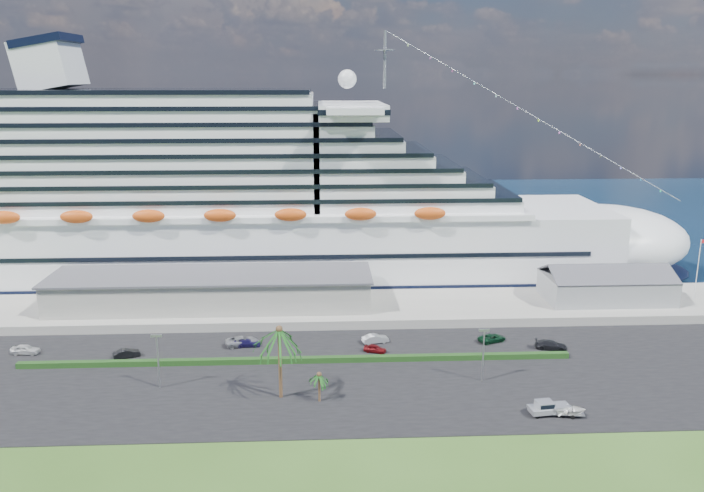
{
  "coord_description": "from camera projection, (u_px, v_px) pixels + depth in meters",
  "views": [
    {
      "loc": [
        -4.1,
        -86.24,
        44.9
      ],
      "look_at": [
        1.41,
        30.0,
        15.78
      ],
      "focal_mm": 35.0,
      "sensor_mm": 36.0,
      "label": 1
    }
  ],
  "objects": [
    {
      "name": "lamp_post_right",
      "position": [
        484.0,
        348.0,
        102.03
      ],
      "size": [
        1.6,
        0.35,
        8.27
      ],
      "color": "gray",
      "rests_on": "asphalt_lot"
    },
    {
      "name": "parked_car_4",
      "position": [
        375.0,
        349.0,
        113.7
      ],
      "size": [
        4.06,
        2.8,
        1.28
      ],
      "primitive_type": "imported",
      "rotation": [
        0.0,
        0.0,
        1.19
      ],
      "color": "maroon",
      "rests_on": "asphalt_lot"
    },
    {
      "name": "parked_car_5",
      "position": [
        375.0,
        339.0,
        117.65
      ],
      "size": [
        4.83,
        2.66,
        1.51
      ],
      "primitive_type": "imported",
      "rotation": [
        0.0,
        0.0,
        1.82
      ],
      "color": "#9FA1A5",
      "rests_on": "asphalt_lot"
    },
    {
      "name": "pickup_truck",
      "position": [
        549.0,
        407.0,
        92.75
      ],
      "size": [
        5.74,
        2.72,
        1.94
      ],
      "color": "black",
      "rests_on": "asphalt_lot"
    },
    {
      "name": "parked_car_0",
      "position": [
        25.0,
        349.0,
        113.0
      ],
      "size": [
        4.73,
        2.17,
        1.57
      ],
      "primitive_type": "imported",
      "rotation": [
        0.0,
        0.0,
        1.5
      ],
      "color": "silver",
      "rests_on": "asphalt_lot"
    },
    {
      "name": "parked_car_3",
      "position": [
        248.0,
        343.0,
        116.16
      ],
      "size": [
        4.46,
        2.0,
        1.27
      ],
      "primitive_type": "imported",
      "rotation": [
        0.0,
        0.0,
        1.62
      ],
      "color": "#1B154B",
      "rests_on": "asphalt_lot"
    },
    {
      "name": "cruise_ship",
      "position": [
        241.0,
        206.0,
        151.63
      ],
      "size": [
        191.0,
        38.0,
        54.0
      ],
      "color": "silver",
      "rests_on": "ground"
    },
    {
      "name": "asphalt_lot",
      "position": [
        349.0,
        375.0,
        105.3
      ],
      "size": [
        140.0,
        38.0,
        0.12
      ],
      "primitive_type": "cube",
      "color": "black",
      "rests_on": "ground"
    },
    {
      "name": "port_shed",
      "position": [
        606.0,
        287.0,
        134.74
      ],
      "size": [
        24.0,
        12.31,
        7.37
      ],
      "color": "gray",
      "rests_on": "wharf"
    },
    {
      "name": "flagpole",
      "position": [
        698.0,
        267.0,
        134.63
      ],
      "size": [
        1.08,
        0.16,
        12.0
      ],
      "color": "silver",
      "rests_on": "wharf"
    },
    {
      "name": "parked_car_1",
      "position": [
        127.0,
        353.0,
        111.56
      ],
      "size": [
        4.57,
        3.18,
        1.43
      ],
      "primitive_type": "imported",
      "rotation": [
        0.0,
        0.0,
        2.0
      ],
      "color": "black",
      "rests_on": "asphalt_lot"
    },
    {
      "name": "lamp_post_left",
      "position": [
        158.0,
        354.0,
        99.83
      ],
      "size": [
        1.6,
        0.35,
        8.27
      ],
      "color": "gray",
      "rests_on": "asphalt_lot"
    },
    {
      "name": "boat_trailer",
      "position": [
        568.0,
        409.0,
        92.25
      ],
      "size": [
        5.48,
        4.01,
        1.52
      ],
      "color": "gray",
      "rests_on": "asphalt_lot"
    },
    {
      "name": "terminal_building",
      "position": [
        212.0,
        289.0,
        131.05
      ],
      "size": [
        61.0,
        15.0,
        6.3
      ],
      "color": "gray",
      "rests_on": "wharf"
    },
    {
      "name": "palm_short",
      "position": [
        319.0,
        378.0,
        95.98
      ],
      "size": [
        3.53,
        3.53,
        4.56
      ],
      "color": "#47301E",
      "rests_on": "ground"
    },
    {
      "name": "palm_tall",
      "position": [
        279.0,
        338.0,
        95.84
      ],
      "size": [
        8.82,
        8.82,
        11.13
      ],
      "color": "#47301E",
      "rests_on": "ground"
    },
    {
      "name": "water",
      "position": [
        333.0,
        218.0,
        220.63
      ],
      "size": [
        420.0,
        160.0,
        0.02
      ],
      "primitive_type": "cube",
      "color": "#0B1E32",
      "rests_on": "ground"
    },
    {
      "name": "hedge",
      "position": [
        297.0,
        360.0,
        109.66
      ],
      "size": [
        88.0,
        1.1,
        0.9
      ],
      "primitive_type": "cube",
      "color": "#153311",
      "rests_on": "asphalt_lot"
    },
    {
      "name": "ground",
      "position": [
        352.0,
        409.0,
        94.66
      ],
      "size": [
        420.0,
        420.0,
        0.0
      ],
      "primitive_type": "plane",
      "color": "#30501A",
      "rests_on": "ground"
    },
    {
      "name": "wharf",
      "position": [
        342.0,
        308.0,
        133.2
      ],
      "size": [
        240.0,
        20.0,
        1.8
      ],
      "primitive_type": "cube",
      "color": "gray",
      "rests_on": "ground"
    },
    {
      "name": "parked_car_7",
      "position": [
        551.0,
        345.0,
        115.01
      ],
      "size": [
        5.63,
        3.36,
        1.53
      ],
      "primitive_type": "imported",
      "rotation": [
        0.0,
        0.0,
        1.32
      ],
      "color": "black",
      "rests_on": "asphalt_lot"
    },
    {
      "name": "parked_car_2",
      "position": [
        242.0,
        341.0,
        116.54
      ],
      "size": [
        6.09,
        4.05,
        1.55
      ],
      "primitive_type": "imported",
      "rotation": [
        0.0,
        0.0,
        1.86
      ],
      "color": "gray",
      "rests_on": "asphalt_lot"
    },
    {
      "name": "parked_car_6",
      "position": [
        492.0,
        338.0,
        118.18
      ],
      "size": [
        5.4,
        3.97,
        1.36
      ],
      "primitive_type": "imported",
      "rotation": [
        0.0,
        0.0,
        1.97
      ],
      "color": "black",
      "rests_on": "asphalt_lot"
    }
  ]
}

